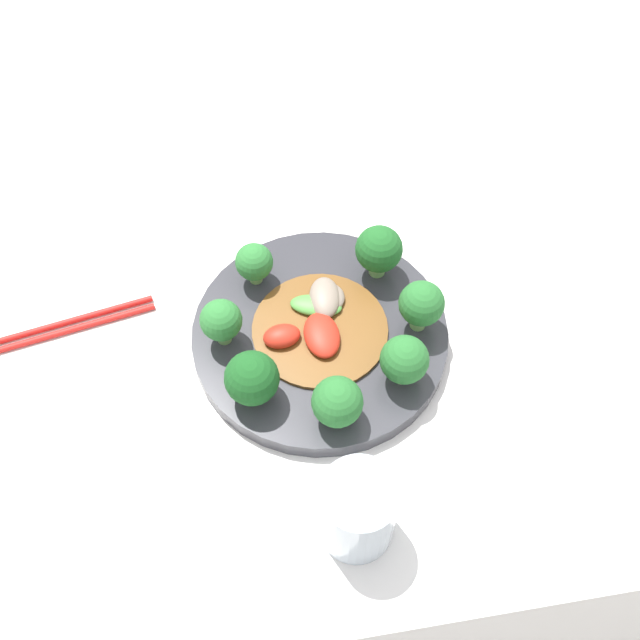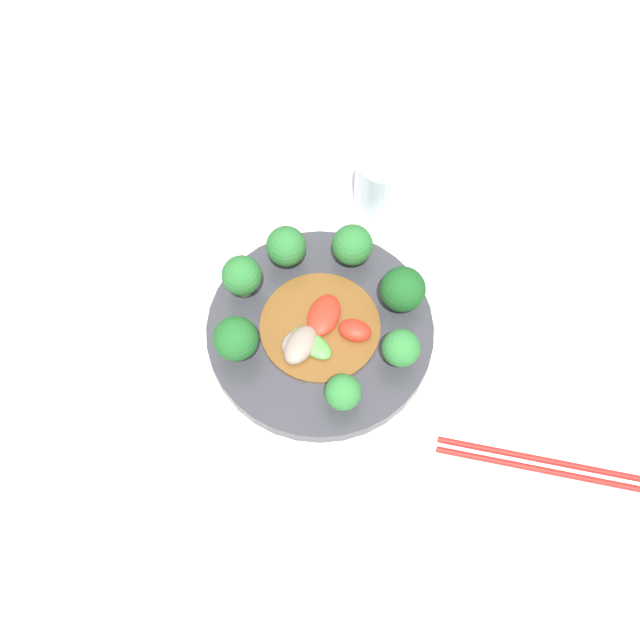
{
  "view_description": "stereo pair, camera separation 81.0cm",
  "coord_description": "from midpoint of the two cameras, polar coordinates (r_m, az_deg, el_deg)",
  "views": [
    {
      "loc": [
        -0.07,
        -0.47,
        1.4
      ],
      "look_at": [
        0.0,
        -0.03,
        0.75
      ],
      "focal_mm": 42.0,
      "sensor_mm": 36.0,
      "label": 1
    },
    {
      "loc": [
        -0.15,
        0.33,
        1.54
      ],
      "look_at": [
        0.0,
        -0.03,
        0.75
      ],
      "focal_mm": 42.0,
      "sensor_mm": 36.0,
      "label": 2
    }
  ],
  "objects": [
    {
      "name": "stirfry_center",
      "position": [
        0.75,
        8.71,
        -28.8
      ],
      "size": [
        0.15,
        0.15,
        0.02
      ],
      "color": "brown",
      "rests_on": "plate"
    },
    {
      "name": "chopsticks",
      "position": [
        0.79,
        -16.5,
        -28.16
      ],
      "size": [
        0.24,
        0.06,
        0.01
      ],
      "color": "red",
      "rests_on": "table"
    },
    {
      "name": "broccoli_northwest",
      "position": [
        0.72,
        2.62,
        -24.19
      ],
      "size": [
        0.04,
        0.04,
        0.05
      ],
      "color": "#7AAD5B",
      "rests_on": "plate"
    },
    {
      "name": "drinking_glass",
      "position": [
        0.75,
        15.37,
        -44.94
      ],
      "size": [
        0.07,
        0.07,
        0.09
      ],
      "color": "silver",
      "rests_on": "table"
    },
    {
      "name": "broccoli_west",
      "position": [
        0.71,
        0.04,
        -30.47
      ],
      "size": [
        0.04,
        0.04,
        0.06
      ],
      "color": "#70A356",
      "rests_on": "plate"
    },
    {
      "name": "broccoli_southeast",
      "position": [
        0.73,
        17.58,
        -32.97
      ],
      "size": [
        0.05,
        0.05,
        0.06
      ],
      "color": "#89B76B",
      "rests_on": "plate"
    },
    {
      "name": "broccoli_south",
      "position": [
        0.72,
        12.23,
        -37.2
      ],
      "size": [
        0.05,
        0.05,
        0.06
      ],
      "color": "#70A356",
      "rests_on": "plate"
    },
    {
      "name": "ground_plane",
      "position": [
        1.48,
        4.34,
        -30.35
      ],
      "size": [
        8.0,
        8.0,
        0.0
      ],
      "primitive_type": "plane",
      "color": "#B7B2A8"
    },
    {
      "name": "table",
      "position": [
        1.13,
        5.64,
        -29.25
      ],
      "size": [
        1.08,
        0.69,
        0.71
      ],
      "color": "silver",
      "rests_on": "ground_plane"
    },
    {
      "name": "broccoli_east",
      "position": [
        0.74,
        18.51,
        -27.73
      ],
      "size": [
        0.05,
        0.05,
        0.06
      ],
      "color": "#7AAD5B",
      "rests_on": "plate"
    },
    {
      "name": "plate",
      "position": [
        0.76,
        8.84,
        -29.54
      ],
      "size": [
        0.28,
        0.28,
        0.02
      ],
      "color": "#333338",
      "rests_on": "table"
    },
    {
      "name": "broccoli_southwest",
      "position": [
        0.71,
        3.54,
        -35.91
      ],
      "size": [
        0.05,
        0.05,
        0.06
      ],
      "color": "#7AAD5B",
      "rests_on": "plate"
    },
    {
      "name": "broccoli_northeast",
      "position": [
        0.74,
        14.16,
        -22.6
      ],
      "size": [
        0.05,
        0.05,
        0.07
      ],
      "color": "#7AAD5B",
      "rests_on": "plate"
    }
  ]
}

